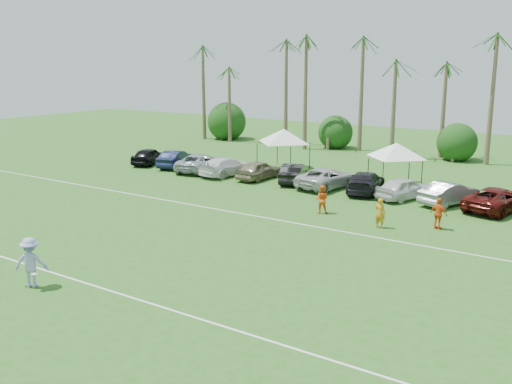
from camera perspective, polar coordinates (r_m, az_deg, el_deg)
The scene contains 30 objects.
ground at distance 23.77m, azimuth -22.44°, elevation -9.30°, with size 120.00×120.00×0.00m, color #295B1B.
field_lines at distance 28.63m, azimuth -9.15°, elevation -4.65°, with size 80.00×12.10×0.01m.
palm_tree_0 at distance 64.39m, azimuth -5.77°, elevation 12.01°, with size 2.40×2.40×8.90m.
palm_tree_1 at distance 61.35m, azimuth -2.07°, elevation 12.83°, with size 2.40×2.40×9.90m.
palm_tree_2 at distance 58.59m, azimuth 2.02°, elevation 13.66°, with size 2.40×2.40×10.90m.
palm_tree_3 at distance 56.61m, azimuth 5.60°, elevation 14.48°, with size 2.40×2.40×11.90m.
palm_tree_4 at distance 54.84m, azimuth 9.31°, elevation 11.72°, with size 2.40×2.40×8.90m.
palm_tree_5 at distance 53.30m, azimuth 13.35°, elevation 12.45°, with size 2.40×2.40×9.90m.
palm_tree_6 at distance 52.04m, azimuth 17.64°, elevation 13.14°, with size 2.40×2.40×10.90m.
palm_tree_7 at distance 51.08m, azimuth 22.13°, elevation 13.77°, with size 2.40×2.40×11.90m.
bush_tree_0 at distance 63.70m, azimuth -2.97°, elevation 6.92°, with size 4.00×4.00×4.00m.
bush_tree_1 at distance 57.00m, azimuth 7.67°, elevation 6.09°, with size 4.00×4.00×4.00m.
bush_tree_2 at distance 52.93m, azimuth 19.47°, elevation 4.93°, with size 4.00×4.00×4.00m.
sideline_player_a at distance 30.60m, azimuth 12.30°, elevation -2.07°, with size 0.59×0.39×1.61m, color orange.
sideline_player_b at distance 32.97m, azimuth 6.58°, elevation -0.72°, with size 0.80×0.62×1.65m, color orange.
sideline_player_c at distance 31.13m, azimuth 17.80°, elevation -2.09°, with size 0.98×0.41×1.67m, color orange.
canopy_tent_left at distance 45.52m, azimuth 2.81°, elevation 6.31°, with size 4.72×4.72×3.83m.
canopy_tent_right at distance 40.51m, azimuth 13.92°, elevation 4.79°, with size 4.41×4.41×3.57m.
frisbee_player at distance 23.89m, azimuth -21.59°, elevation -6.56°, with size 1.48×1.33×1.99m.
parked_car_0 at distance 49.03m, azimuth -10.64°, elevation 3.56°, with size 1.66×4.12×1.41m, color black.
parked_car_1 at distance 47.33m, azimuth -8.04°, elevation 3.31°, with size 1.49×4.27×1.41m, color #111833.
parked_car_2 at distance 45.37m, azimuth -5.61°, elevation 2.96°, with size 2.33×5.06×1.41m, color #A4A8B2.
parked_car_3 at distance 43.56m, azimuth -2.91°, elevation 2.58°, with size 1.97×4.84×1.41m, color white.
parked_car_4 at distance 42.13m, azimuth 0.26°, elevation 2.24°, with size 1.66×4.12×1.41m, color gray.
parked_car_5 at distance 41.03m, azimuth 3.78°, elevation 1.91°, with size 1.49×4.27×1.41m, color black.
parked_car_6 at distance 39.56m, azimuth 7.11°, elevation 1.42°, with size 2.33×5.06×1.41m, color #BDBDBD.
parked_car_7 at distance 38.61m, azimuth 10.92°, elevation 0.99°, with size 1.97×4.84×1.41m, color black.
parked_car_8 at distance 37.31m, azimuth 14.61°, elevation 0.38°, with size 1.66×4.12×1.41m, color silver.
parked_car_9 at distance 36.68m, azimuth 18.77°, elevation -0.12°, with size 1.49×4.27×1.41m, color gray.
parked_car_10 at distance 36.14m, azimuth 23.02°, elevation -0.66°, with size 2.33×5.06×1.41m, color #4E0F0C.
Camera 1 is at (18.63, -11.94, 8.67)m, focal length 40.00 mm.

